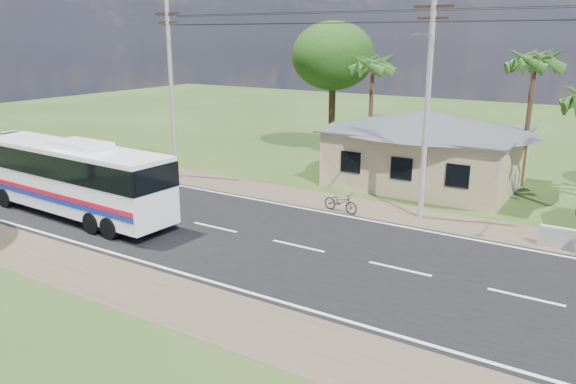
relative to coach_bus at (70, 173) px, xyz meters
name	(u,v)px	position (x,y,z in m)	size (l,w,h in m)	color
ground	(298,246)	(11.54, 2.26, -2.17)	(120.00, 120.00, 0.00)	#254017
road	(298,246)	(11.54, 2.26, -2.16)	(120.00, 16.00, 0.03)	black
house	(427,140)	(12.54, 15.25, 0.48)	(12.40, 10.00, 5.00)	tan
utility_poles	(421,98)	(14.21, 8.74, 3.60)	(32.80, 2.22, 11.00)	#9E9E99
palm_mid	(535,62)	(17.54, 17.76, 4.99)	(2.80, 2.80, 8.20)	#47301E
palm_far	(373,65)	(7.54, 18.26, 4.51)	(2.80, 2.80, 7.70)	#47301E
tree_behind_house	(333,56)	(3.54, 20.26, 4.95)	(6.00, 6.00, 9.61)	#47301E
coach_bus	(70,173)	(0.00, 0.00, 0.00)	(12.31, 3.13, 3.79)	white
motorcycle	(341,202)	(10.86, 7.49, -1.65)	(0.68, 1.96, 1.03)	black
small_car	(128,174)	(-2.53, 5.77, -1.57)	(1.40, 3.48, 1.18)	#2D2E30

